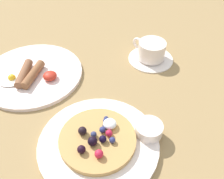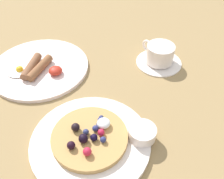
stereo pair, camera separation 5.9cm
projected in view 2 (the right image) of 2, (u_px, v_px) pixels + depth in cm
name	position (u px, v px, depth cm)	size (l,w,h in cm)	color
ground_plane	(106.00, 105.00, 64.59)	(156.50, 144.05, 3.00)	#97784B
pancake_plate	(91.00, 142.00, 53.98)	(25.62, 25.62, 1.27)	white
pancake_with_berries	(90.00, 137.00, 53.17)	(16.26, 16.26, 3.22)	tan
syrup_ramekin	(142.00, 133.00, 53.27)	(5.93, 5.93, 2.60)	white
breakfast_plate	(40.00, 67.00, 72.48)	(27.55, 27.55, 1.07)	#F6DDD4
fried_breakfast	(36.00, 68.00, 69.79)	(15.19, 11.09, 2.46)	brown
coffee_saucer	(159.00, 62.00, 74.56)	(13.31, 13.31, 0.76)	white
coffee_cup	(160.00, 53.00, 72.52)	(7.94, 10.00, 5.20)	white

